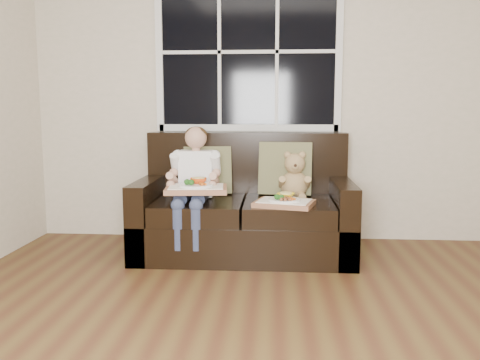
# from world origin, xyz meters

# --- Properties ---
(window_back) EXTENTS (1.62, 0.04, 1.37)m
(window_back) POSITION_xyz_m (-0.35, 2.48, 1.65)
(window_back) COLOR black
(window_back) RESTS_ON room_walls
(loveseat) EXTENTS (1.70, 0.92, 0.96)m
(loveseat) POSITION_xyz_m (-0.35, 2.02, 0.31)
(loveseat) COLOR black
(loveseat) RESTS_ON ground
(pillow_left) EXTENTS (0.42, 0.25, 0.41)m
(pillow_left) POSITION_xyz_m (-0.67, 2.17, 0.65)
(pillow_left) COLOR olive
(pillow_left) RESTS_ON loveseat
(pillow_right) EXTENTS (0.45, 0.24, 0.45)m
(pillow_right) POSITION_xyz_m (-0.02, 2.17, 0.67)
(pillow_right) COLOR olive
(pillow_right) RESTS_ON loveseat
(child) EXTENTS (0.39, 0.60, 0.88)m
(child) POSITION_xyz_m (-0.74, 1.90, 0.65)
(child) COLOR white
(child) RESTS_ON loveseat
(teddy_bear) EXTENTS (0.23, 0.29, 0.39)m
(teddy_bear) POSITION_xyz_m (0.05, 2.04, 0.60)
(teddy_bear) COLOR tan
(teddy_bear) RESTS_ON loveseat
(tray_left) EXTENTS (0.49, 0.39, 0.10)m
(tray_left) POSITION_xyz_m (-0.70, 1.69, 0.58)
(tray_left) COLOR #AB704D
(tray_left) RESTS_ON child
(tray_right) EXTENTS (0.48, 0.41, 0.10)m
(tray_right) POSITION_xyz_m (-0.04, 1.68, 0.48)
(tray_right) COLOR #AB704D
(tray_right) RESTS_ON loveseat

